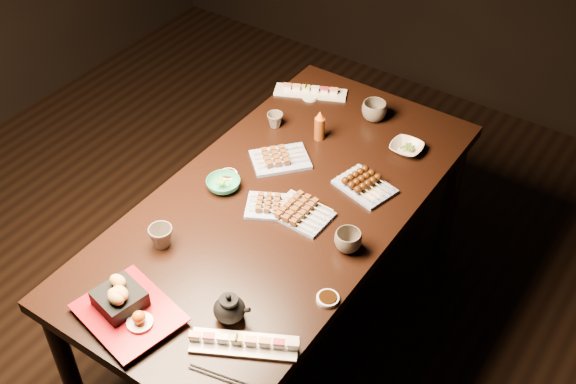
# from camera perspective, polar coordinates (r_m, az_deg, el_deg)

# --- Properties ---
(ground) EXTENTS (5.00, 5.00, 0.00)m
(ground) POSITION_cam_1_polar(r_m,az_deg,el_deg) (3.29, -8.67, -12.03)
(ground) COLOR black
(ground) RESTS_ON ground
(dining_table) EXTENTS (1.06, 1.87, 0.75)m
(dining_table) POSITION_cam_1_polar(r_m,az_deg,el_deg) (3.05, -0.53, -6.07)
(dining_table) COLOR black
(dining_table) RESTS_ON ground
(sushi_platter_near) EXTENTS (0.35, 0.24, 0.04)m
(sushi_platter_near) POSITION_cam_1_polar(r_m,az_deg,el_deg) (2.32, -3.51, -11.74)
(sushi_platter_near) COLOR white
(sushi_platter_near) RESTS_ON dining_table
(sushi_platter_far) EXTENTS (0.34, 0.22, 0.04)m
(sushi_platter_far) POSITION_cam_1_polar(r_m,az_deg,el_deg) (3.36, 1.79, 8.08)
(sushi_platter_far) COLOR white
(sushi_platter_far) RESTS_ON dining_table
(yakitori_plate_center) EXTENTS (0.25, 0.23, 0.05)m
(yakitori_plate_center) POSITION_cam_1_polar(r_m,az_deg,el_deg) (2.74, -1.21, -0.88)
(yakitori_plate_center) COLOR #828EB6
(yakitori_plate_center) RESTS_ON dining_table
(yakitori_plate_right) EXTENTS (0.22, 0.17, 0.06)m
(yakitori_plate_right) POSITION_cam_1_polar(r_m,az_deg,el_deg) (2.71, 1.05, -1.45)
(yakitori_plate_right) COLOR #828EB6
(yakitori_plate_right) RESTS_ON dining_table
(yakitori_plate_left) EXTENTS (0.28, 0.28, 0.06)m
(yakitori_plate_left) POSITION_cam_1_polar(r_m,az_deg,el_deg) (2.95, -0.62, 2.90)
(yakitori_plate_left) COLOR #828EB6
(yakitori_plate_left) RESTS_ON dining_table
(tsukune_plate) EXTENTS (0.25, 0.21, 0.06)m
(tsukune_plate) POSITION_cam_1_polar(r_m,az_deg,el_deg) (2.84, 6.11, 0.73)
(tsukune_plate) COLOR #828EB6
(tsukune_plate) RESTS_ON dining_table
(edamame_bowl_green) EXTENTS (0.15, 0.15, 0.04)m
(edamame_bowl_green) POSITION_cam_1_polar(r_m,az_deg,el_deg) (2.84, -5.13, 0.62)
(edamame_bowl_green) COLOR #2F9166
(edamame_bowl_green) RESTS_ON dining_table
(edamame_bowl_cream) EXTENTS (0.14, 0.14, 0.03)m
(edamame_bowl_cream) POSITION_cam_1_polar(r_m,az_deg,el_deg) (3.05, 9.34, 3.45)
(edamame_bowl_cream) COLOR beige
(edamame_bowl_cream) RESTS_ON dining_table
(tempura_tray) EXTENTS (0.37, 0.32, 0.12)m
(tempura_tray) POSITION_cam_1_polar(r_m,az_deg,el_deg) (2.41, -12.60, -8.72)
(tempura_tray) COLOR black
(tempura_tray) RESTS_ON dining_table
(teacup_near_left) EXTENTS (0.11, 0.11, 0.08)m
(teacup_near_left) POSITION_cam_1_polar(r_m,az_deg,el_deg) (2.63, -9.98, -3.50)
(teacup_near_left) COLOR brown
(teacup_near_left) RESTS_ON dining_table
(teacup_mid_right) EXTENTS (0.11, 0.11, 0.08)m
(teacup_mid_right) POSITION_cam_1_polar(r_m,az_deg,el_deg) (2.59, 4.77, -3.88)
(teacup_mid_right) COLOR brown
(teacup_mid_right) RESTS_ON dining_table
(teacup_far_left) EXTENTS (0.07, 0.07, 0.07)m
(teacup_far_left) POSITION_cam_1_polar(r_m,az_deg,el_deg) (3.14, -1.02, 5.70)
(teacup_far_left) COLOR brown
(teacup_far_left) RESTS_ON dining_table
(teacup_far_right) EXTENTS (0.15, 0.15, 0.09)m
(teacup_far_right) POSITION_cam_1_polar(r_m,az_deg,el_deg) (3.20, 6.82, 6.37)
(teacup_far_right) COLOR brown
(teacup_far_right) RESTS_ON dining_table
(teapot) EXTENTS (0.16, 0.16, 0.11)m
(teapot) POSITION_cam_1_polar(r_m,az_deg,el_deg) (2.37, -4.67, -9.02)
(teapot) COLOR black
(teapot) RESTS_ON dining_table
(condiment_bottle) EXTENTS (0.06, 0.06, 0.14)m
(condiment_bottle) POSITION_cam_1_polar(r_m,az_deg,el_deg) (3.05, 2.52, 5.30)
(condiment_bottle) COLOR #682F0D
(condiment_bottle) RESTS_ON dining_table
(sauce_dish_west) EXTENTS (0.10, 0.10, 0.01)m
(sauce_dish_west) POSITION_cam_1_polar(r_m,az_deg,el_deg) (2.90, -4.75, 1.36)
(sauce_dish_west) COLOR white
(sauce_dish_west) RESTS_ON dining_table
(sauce_dish_east) EXTENTS (0.10, 0.10, 0.01)m
(sauce_dish_east) POSITION_cam_1_polar(r_m,az_deg,el_deg) (2.83, 6.57, -0.15)
(sauce_dish_east) COLOR white
(sauce_dish_east) RESTS_ON dining_table
(sauce_dish_se) EXTENTS (0.10, 0.10, 0.01)m
(sauce_dish_se) POSITION_cam_1_polar(r_m,az_deg,el_deg) (2.45, 3.16, -8.41)
(sauce_dish_se) COLOR white
(sauce_dish_se) RESTS_ON dining_table
(sauce_dish_nw) EXTENTS (0.08, 0.08, 0.01)m
(sauce_dish_nw) POSITION_cam_1_polar(r_m,az_deg,el_deg) (3.34, 1.76, 7.54)
(sauce_dish_nw) COLOR white
(sauce_dish_nw) RESTS_ON dining_table
(chopsticks_near) EXTENTS (0.21, 0.16, 0.01)m
(chopsticks_near) POSITION_cam_1_polar(r_m,az_deg,el_deg) (2.50, -12.53, -8.29)
(chopsticks_near) COLOR black
(chopsticks_near) RESTS_ON dining_table
(chopsticks_se) EXTENTS (0.23, 0.07, 0.01)m
(chopsticks_se) POSITION_cam_1_polar(r_m,az_deg,el_deg) (2.27, -5.13, -14.37)
(chopsticks_se) COLOR black
(chopsticks_se) RESTS_ON dining_table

